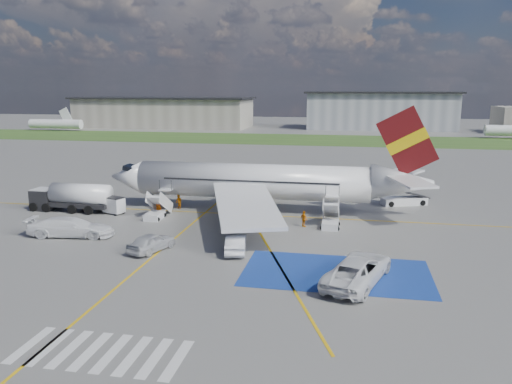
# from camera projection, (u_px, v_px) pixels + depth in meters

# --- Properties ---
(ground) EXTENTS (400.00, 400.00, 0.00)m
(ground) POSITION_uv_depth(u_px,v_px,m) (221.00, 249.00, 43.26)
(ground) COLOR #60605E
(ground) RESTS_ON ground
(grass_strip) EXTENTS (400.00, 30.00, 0.01)m
(grass_strip) POSITION_uv_depth(u_px,v_px,m) (311.00, 140.00, 134.60)
(grass_strip) COLOR #2D4C1E
(grass_strip) RESTS_ON ground
(taxiway_line_main) EXTENTS (120.00, 0.20, 0.01)m
(taxiway_line_main) POSITION_uv_depth(u_px,v_px,m) (249.00, 215.00, 54.80)
(taxiway_line_main) COLOR gold
(taxiway_line_main) RESTS_ON ground
(taxiway_line_cross) EXTENTS (0.20, 60.00, 0.01)m
(taxiway_line_cross) POSITION_uv_depth(u_px,v_px,m) (115.00, 289.00, 34.57)
(taxiway_line_cross) COLOR gold
(taxiway_line_cross) RESTS_ON ground
(taxiway_line_diag) EXTENTS (20.71, 56.45, 0.01)m
(taxiway_line_diag) POSITION_uv_depth(u_px,v_px,m) (249.00, 215.00, 54.80)
(taxiway_line_diag) COLOR gold
(taxiway_line_diag) RESTS_ON ground
(staging_box) EXTENTS (14.00, 8.00, 0.01)m
(staging_box) POSITION_uv_depth(u_px,v_px,m) (336.00, 273.00, 37.58)
(staging_box) COLOR navy
(staging_box) RESTS_ON ground
(crosswalk) EXTENTS (9.00, 4.00, 0.01)m
(crosswalk) POSITION_uv_depth(u_px,v_px,m) (101.00, 352.00, 26.29)
(crosswalk) COLOR silver
(crosswalk) RESTS_ON ground
(terminal_west) EXTENTS (60.00, 22.00, 10.00)m
(terminal_west) POSITION_uv_depth(u_px,v_px,m) (164.00, 113.00, 177.34)
(terminal_west) COLOR gray
(terminal_west) RESTS_ON ground
(terminal_centre) EXTENTS (48.00, 18.00, 12.00)m
(terminal_centre) POSITION_uv_depth(u_px,v_px,m) (380.00, 111.00, 168.15)
(terminal_centre) COLOR gray
(terminal_centre) RESTS_ON ground
(airliner) EXTENTS (36.81, 32.95, 11.92)m
(airliner) POSITION_uv_depth(u_px,v_px,m) (266.00, 182.00, 55.75)
(airliner) COLOR silver
(airliner) RESTS_ON ground
(airstairs_fwd) EXTENTS (1.90, 5.20, 3.60)m
(airstairs_fwd) POSITION_uv_depth(u_px,v_px,m) (156.00, 213.00, 53.25)
(airstairs_fwd) COLOR silver
(airstairs_fwd) RESTS_ON ground
(airstairs_aft) EXTENTS (1.90, 5.20, 3.60)m
(airstairs_aft) POSITION_uv_depth(u_px,v_px,m) (330.00, 221.00, 49.85)
(airstairs_aft) COLOR silver
(airstairs_aft) RESTS_ON ground
(fuel_tanker) EXTENTS (9.40, 2.88, 3.18)m
(fuel_tanker) POSITION_uv_depth(u_px,v_px,m) (72.00, 199.00, 56.24)
(fuel_tanker) COLOR black
(fuel_tanker) RESTS_ON ground
(gpu_cart) EXTENTS (2.59, 2.09, 1.88)m
(gpu_cart) POSITION_uv_depth(u_px,v_px,m) (114.00, 206.00, 55.16)
(gpu_cart) COLOR silver
(gpu_cart) RESTS_ON ground
(belt_loader) EXTENTS (5.89, 3.64, 1.71)m
(belt_loader) POSITION_uv_depth(u_px,v_px,m) (404.00, 201.00, 59.48)
(belt_loader) COLOR silver
(belt_loader) RESTS_ON ground
(car_silver_a) EXTENTS (3.34, 5.02, 1.59)m
(car_silver_a) POSITION_uv_depth(u_px,v_px,m) (151.00, 242.00, 42.43)
(car_silver_a) COLOR #B3B4BA
(car_silver_a) RESTS_ON ground
(car_silver_b) EXTENTS (2.43, 4.93, 1.55)m
(car_silver_b) POSITION_uv_depth(u_px,v_px,m) (236.00, 243.00, 42.24)
(car_silver_b) COLOR silver
(car_silver_b) RESTS_ON ground
(van_white_a) EXTENTS (4.99, 7.31, 2.51)m
(van_white_a) POSITION_uv_depth(u_px,v_px,m) (359.00, 265.00, 35.64)
(van_white_a) COLOR white
(van_white_a) RESTS_ON ground
(van_white_b) EXTENTS (6.32, 3.16, 2.38)m
(van_white_b) POSITION_uv_depth(u_px,v_px,m) (70.00, 224.00, 46.64)
(van_white_b) COLOR white
(van_white_b) RESTS_ON ground
(crew_fwd) EXTENTS (0.83, 0.86, 1.98)m
(crew_fwd) POSITION_uv_depth(u_px,v_px,m) (159.00, 206.00, 54.58)
(crew_fwd) COLOR orange
(crew_fwd) RESTS_ON ground
(crew_nose) EXTENTS (1.05, 1.01, 1.70)m
(crew_nose) POSITION_uv_depth(u_px,v_px,m) (179.00, 202.00, 57.27)
(crew_nose) COLOR orange
(crew_nose) RESTS_ON ground
(crew_aft) EXTENTS (0.96, 0.98, 1.65)m
(crew_aft) POSITION_uv_depth(u_px,v_px,m) (304.00, 219.00, 49.87)
(crew_aft) COLOR orange
(crew_aft) RESTS_ON ground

